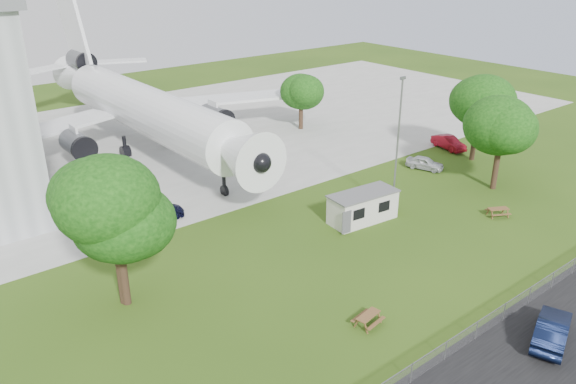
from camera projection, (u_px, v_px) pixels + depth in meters
ground at (381, 266)px, 42.01m from camera, size 160.00×160.00×0.00m
asphalt_strip at (547, 355)px, 32.68m from camera, size 120.00×8.00×0.02m
concrete_apron at (153, 142)px, 69.26m from camera, size 120.00×46.00×0.03m
airliner at (141, 106)px, 64.49m from camera, size 46.36×47.73×17.69m
site_cabin at (363, 207)px, 48.54m from camera, size 6.86×3.28×2.62m
picnic_west at (368, 325)px, 35.36m from camera, size 2.03×1.78×0.76m
picnic_east at (497, 216)px, 49.84m from camera, size 2.29×2.17×0.76m
fence at (494, 326)px, 35.20m from camera, size 58.00×0.04×1.30m
lamp_mast at (397, 147)px, 48.79m from camera, size 0.16×0.16×12.00m
tree_west_big at (111, 203)px, 34.79m from camera, size 7.15×7.15×10.88m
tree_west_small at (117, 222)px, 35.14m from camera, size 6.23×6.23×9.18m
tree_east_front at (502, 126)px, 53.11m from camera, size 6.93×6.93×9.91m
tree_east_back at (480, 102)px, 60.73m from camera, size 6.98×6.98×10.15m
tree_far_apron at (301, 91)px, 72.26m from camera, size 5.66×5.66×7.85m
car_centre_sedan at (552, 330)px, 33.54m from camera, size 5.30×3.38×1.65m
car_ne_hatch at (425, 163)px, 60.30m from camera, size 2.87×4.31×1.36m
car_ne_sedan at (449, 143)px, 66.41m from camera, size 2.56×4.90×1.54m
car_apron_van at (155, 212)px, 48.87m from camera, size 5.32×2.83×1.47m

